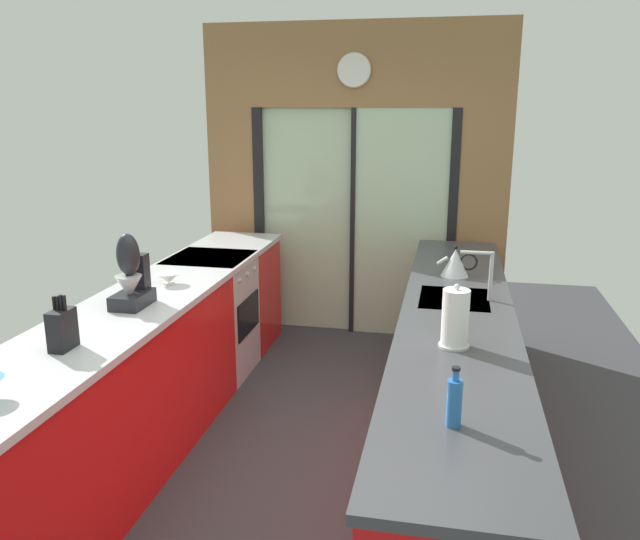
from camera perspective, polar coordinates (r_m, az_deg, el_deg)
ground_plane at (r=4.33m, az=-0.96°, el=-13.46°), size 5.04×7.60×0.02m
back_wall_unit at (r=5.61m, az=3.04°, el=9.43°), size 2.64×0.12×2.70m
left_counter_run at (r=4.02m, az=-15.44°, el=-8.84°), size 0.62×3.80×0.92m
right_counter_run at (r=3.77m, az=11.82°, el=-10.24°), size 0.62×3.80×0.92m
sink_faucet at (r=3.80m, az=14.59°, el=0.16°), size 0.19×0.02×0.29m
oven_range at (r=4.97m, az=-9.62°, el=-4.05°), size 0.60×0.60×0.92m
mixing_bowl_far at (r=4.16m, az=-13.39°, el=-0.69°), size 0.16×0.16×0.07m
knife_block at (r=3.19m, az=-22.04°, el=-4.89°), size 0.08×0.14×0.26m
stand_mixer at (r=3.72m, az=-16.52°, el=-0.73°), size 0.17×0.27×0.42m
kettle at (r=4.31m, az=12.00°, el=0.66°), size 0.27×0.18×0.21m
soap_bottle at (r=2.34m, az=11.90°, el=-11.41°), size 0.06×0.06×0.22m
paper_towel_roll at (r=3.04m, az=11.98°, el=-4.28°), size 0.15×0.15×0.31m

